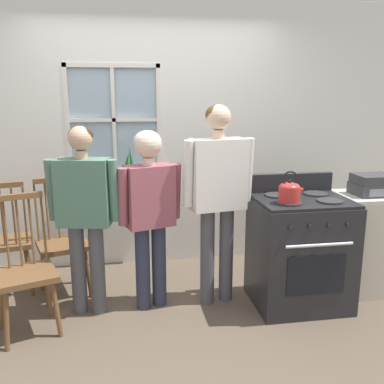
{
  "coord_description": "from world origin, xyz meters",
  "views": [
    {
      "loc": [
        -0.33,
        -3.0,
        1.77
      ],
      "look_at": [
        0.21,
        0.28,
        1.0
      ],
      "focal_mm": 40.0,
      "sensor_mm": 36.0,
      "label": 1
    }
  ],
  "objects_px": {
    "kettle": "(290,191)",
    "potted_plant": "(129,167)",
    "person_adult_right": "(218,186)",
    "stove": "(300,251)",
    "chair_center_cluster": "(25,273)",
    "chair_near_stove": "(6,243)",
    "side_counter": "(366,242)",
    "person_teen_center": "(149,202)",
    "stereo": "(373,185)",
    "person_elderly_left": "(84,205)",
    "chair_by_window": "(62,244)"
  },
  "relations": [
    {
      "from": "chair_by_window",
      "to": "person_teen_center",
      "type": "xyz_separation_m",
      "value": [
        0.76,
        -0.38,
        0.44
      ]
    },
    {
      "from": "stereo",
      "to": "person_adult_right",
      "type": "bearing_deg",
      "value": 179.31
    },
    {
      "from": "potted_plant",
      "to": "kettle",
      "type": "bearing_deg",
      "value": -45.46
    },
    {
      "from": "chair_by_window",
      "to": "potted_plant",
      "type": "xyz_separation_m",
      "value": [
        0.62,
        0.57,
        0.58
      ]
    },
    {
      "from": "person_elderly_left",
      "to": "stereo",
      "type": "distance_m",
      "value": 2.47
    },
    {
      "from": "chair_center_cluster",
      "to": "person_adult_right",
      "type": "relative_size",
      "value": 0.62
    },
    {
      "from": "person_adult_right",
      "to": "side_counter",
      "type": "xyz_separation_m",
      "value": [
        1.39,
        0.0,
        -0.58
      ]
    },
    {
      "from": "person_teen_center",
      "to": "kettle",
      "type": "height_order",
      "value": "person_teen_center"
    },
    {
      "from": "chair_by_window",
      "to": "kettle",
      "type": "xyz_separation_m",
      "value": [
        1.83,
        -0.66,
        0.56
      ]
    },
    {
      "from": "person_adult_right",
      "to": "stove",
      "type": "xyz_separation_m",
      "value": [
        0.68,
        -0.15,
        -0.55
      ]
    },
    {
      "from": "person_adult_right",
      "to": "potted_plant",
      "type": "distance_m",
      "value": 1.18
    },
    {
      "from": "chair_center_cluster",
      "to": "person_adult_right",
      "type": "height_order",
      "value": "person_adult_right"
    },
    {
      "from": "chair_center_cluster",
      "to": "person_teen_center",
      "type": "distance_m",
      "value": 1.07
    },
    {
      "from": "person_teen_center",
      "to": "potted_plant",
      "type": "bearing_deg",
      "value": 80.64
    },
    {
      "from": "stove",
      "to": "kettle",
      "type": "bearing_deg",
      "value": -142.58
    },
    {
      "from": "person_adult_right",
      "to": "potted_plant",
      "type": "xyz_separation_m",
      "value": [
        -0.7,
        0.95,
        0.02
      ]
    },
    {
      "from": "chair_near_stove",
      "to": "side_counter",
      "type": "relative_size",
      "value": 1.16
    },
    {
      "from": "person_teen_center",
      "to": "stove",
      "type": "height_order",
      "value": "person_teen_center"
    },
    {
      "from": "person_elderly_left",
      "to": "person_adult_right",
      "type": "distance_m",
      "value": 1.08
    },
    {
      "from": "side_counter",
      "to": "kettle",
      "type": "bearing_deg",
      "value": -161.9
    },
    {
      "from": "chair_center_cluster",
      "to": "person_elderly_left",
      "type": "distance_m",
      "value": 0.66
    },
    {
      "from": "chair_by_window",
      "to": "stove",
      "type": "height_order",
      "value": "stove"
    },
    {
      "from": "chair_by_window",
      "to": "stereo",
      "type": "xyz_separation_m",
      "value": [
        2.71,
        -0.39,
        0.52
      ]
    },
    {
      "from": "person_teen_center",
      "to": "person_adult_right",
      "type": "bearing_deg",
      "value": -17.26
    },
    {
      "from": "person_teen_center",
      "to": "person_adult_right",
      "type": "distance_m",
      "value": 0.58
    },
    {
      "from": "person_adult_right",
      "to": "potted_plant",
      "type": "height_order",
      "value": "person_adult_right"
    },
    {
      "from": "chair_center_cluster",
      "to": "person_adult_right",
      "type": "distance_m",
      "value": 1.63
    },
    {
      "from": "person_adult_right",
      "to": "stove",
      "type": "relative_size",
      "value": 1.55
    },
    {
      "from": "chair_center_cluster",
      "to": "person_teen_center",
      "type": "xyz_separation_m",
      "value": [
        0.95,
        0.25,
        0.44
      ]
    },
    {
      "from": "chair_center_cluster",
      "to": "chair_near_stove",
      "type": "relative_size",
      "value": 1.0
    },
    {
      "from": "chair_by_window",
      "to": "kettle",
      "type": "distance_m",
      "value": 2.02
    },
    {
      "from": "chair_near_stove",
      "to": "potted_plant",
      "type": "bearing_deg",
      "value": -168.78
    },
    {
      "from": "chair_center_cluster",
      "to": "potted_plant",
      "type": "relative_size",
      "value": 3.43
    },
    {
      "from": "kettle",
      "to": "potted_plant",
      "type": "height_order",
      "value": "potted_plant"
    },
    {
      "from": "person_adult_right",
      "to": "side_counter",
      "type": "height_order",
      "value": "person_adult_right"
    },
    {
      "from": "stove",
      "to": "potted_plant",
      "type": "height_order",
      "value": "potted_plant"
    },
    {
      "from": "side_counter",
      "to": "stereo",
      "type": "distance_m",
      "value": 0.54
    },
    {
      "from": "person_teen_center",
      "to": "potted_plant",
      "type": "relative_size",
      "value": 4.89
    },
    {
      "from": "person_adult_right",
      "to": "side_counter",
      "type": "distance_m",
      "value": 1.5
    },
    {
      "from": "chair_near_stove",
      "to": "side_counter",
      "type": "bearing_deg",
      "value": 159.94
    },
    {
      "from": "chair_center_cluster",
      "to": "stereo",
      "type": "height_order",
      "value": "stereo"
    },
    {
      "from": "chair_by_window",
      "to": "side_counter",
      "type": "distance_m",
      "value": 2.73
    },
    {
      "from": "chair_by_window",
      "to": "person_teen_center",
      "type": "height_order",
      "value": "person_teen_center"
    },
    {
      "from": "stove",
      "to": "side_counter",
      "type": "height_order",
      "value": "stove"
    },
    {
      "from": "chair_by_window",
      "to": "chair_center_cluster",
      "type": "relative_size",
      "value": 1.0
    },
    {
      "from": "person_elderly_left",
      "to": "person_teen_center",
      "type": "relative_size",
      "value": 1.03
    },
    {
      "from": "potted_plant",
      "to": "stove",
      "type": "bearing_deg",
      "value": -38.48
    },
    {
      "from": "person_teen_center",
      "to": "kettle",
      "type": "xyz_separation_m",
      "value": [
        1.07,
        -0.28,
        0.11
      ]
    },
    {
      "from": "potted_plant",
      "to": "person_elderly_left",
      "type": "bearing_deg",
      "value": -111.12
    },
    {
      "from": "potted_plant",
      "to": "side_counter",
      "type": "height_order",
      "value": "potted_plant"
    }
  ]
}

